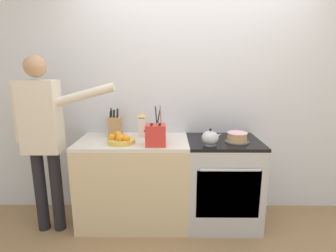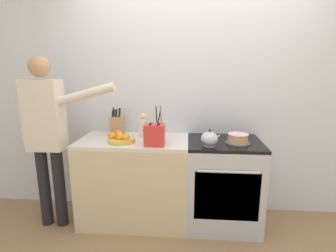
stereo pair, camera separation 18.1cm
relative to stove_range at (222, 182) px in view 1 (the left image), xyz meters
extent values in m
plane|color=#93704C|center=(-0.27, -0.30, -0.44)|extent=(16.00, 16.00, 0.00)
cube|color=silver|center=(-0.27, 0.32, 0.86)|extent=(8.00, 0.04, 2.60)
cube|color=beige|center=(-0.91, 0.00, -0.02)|extent=(1.09, 0.60, 0.85)
cube|color=silver|center=(-0.91, 0.00, 0.42)|extent=(1.09, 0.60, 0.03)
cube|color=#B7BABF|center=(0.00, 0.00, -0.02)|extent=(0.72, 0.60, 0.85)
cube|color=black|center=(0.00, -0.29, 0.01)|extent=(0.59, 0.01, 0.47)
cylinder|color=#B7BABF|center=(0.00, -0.32, 0.26)|extent=(0.54, 0.02, 0.02)
cube|color=black|center=(0.00, 0.00, 0.43)|extent=(0.72, 0.60, 0.03)
cylinder|color=#4C4C51|center=(0.11, -0.06, 0.45)|extent=(0.23, 0.23, 0.01)
cylinder|color=tan|center=(0.11, -0.06, 0.47)|extent=(0.19, 0.19, 0.04)
cylinder|color=tan|center=(0.11, -0.06, 0.51)|extent=(0.18, 0.18, 0.04)
cylinder|color=#EFB2C1|center=(0.11, -0.06, 0.53)|extent=(0.19, 0.19, 0.01)
cylinder|color=#B7BABF|center=(-0.16, -0.16, 0.45)|extent=(0.11, 0.11, 0.01)
ellipsoid|color=#B7BABF|center=(-0.16, -0.16, 0.51)|extent=(0.16, 0.16, 0.13)
cone|color=#B7BABF|center=(-0.09, -0.16, 0.53)|extent=(0.08, 0.03, 0.07)
sphere|color=black|center=(-0.16, -0.16, 0.59)|extent=(0.02, 0.02, 0.02)
cube|color=tan|center=(-1.11, 0.16, 0.54)|extent=(0.12, 0.16, 0.20)
cylinder|color=black|center=(-1.15, 0.13, 0.68)|extent=(0.01, 0.03, 0.07)
cylinder|color=black|center=(-1.11, 0.12, 0.68)|extent=(0.01, 0.04, 0.08)
cylinder|color=black|center=(-1.08, 0.12, 0.69)|extent=(0.01, 0.04, 0.09)
cylinder|color=black|center=(-1.15, 0.16, 0.69)|extent=(0.01, 0.04, 0.10)
cylinder|color=black|center=(-1.11, 0.16, 0.68)|extent=(0.01, 0.04, 0.08)
cylinder|color=black|center=(-1.08, 0.16, 0.69)|extent=(0.01, 0.04, 0.09)
cylinder|color=black|center=(-1.15, 0.20, 0.68)|extent=(0.01, 0.03, 0.07)
cylinder|color=red|center=(-0.65, 0.02, 0.51)|extent=(0.12, 0.12, 0.14)
cylinder|color=#A37A51|center=(-0.63, 0.01, 0.64)|extent=(0.02, 0.05, 0.30)
cylinder|color=black|center=(-0.67, 0.01, 0.64)|extent=(0.03, 0.06, 0.28)
cylinder|color=black|center=(-0.66, 0.04, 0.63)|extent=(0.06, 0.03, 0.27)
cylinder|color=gold|center=(-1.00, -0.10, 0.46)|extent=(0.27, 0.27, 0.04)
sphere|color=orange|center=(-1.01, -0.10, 0.50)|extent=(0.07, 0.07, 0.07)
sphere|color=orange|center=(-0.94, -0.15, 0.50)|extent=(0.07, 0.07, 0.07)
sphere|color=orange|center=(-1.05, -0.03, 0.50)|extent=(0.08, 0.08, 0.08)
sphere|color=orange|center=(-1.00, -0.14, 0.50)|extent=(0.08, 0.08, 0.08)
sphere|color=orange|center=(-1.09, -0.11, 0.50)|extent=(0.07, 0.07, 0.07)
cube|color=red|center=(-0.67, -0.18, 0.54)|extent=(0.18, 0.15, 0.20)
cube|color=black|center=(-0.70, -0.18, 0.64)|extent=(0.02, 0.10, 0.00)
cube|color=black|center=(-0.63, -0.18, 0.64)|extent=(0.02, 0.10, 0.00)
cube|color=black|center=(-0.77, -0.18, 0.58)|extent=(0.02, 0.02, 0.01)
cube|color=white|center=(-0.82, 0.11, 0.54)|extent=(0.07, 0.07, 0.20)
pyramid|color=#E0BC4C|center=(-0.82, 0.11, 0.68)|extent=(0.07, 0.07, 0.04)
cylinder|color=black|center=(-1.80, -0.16, -0.04)|extent=(0.11, 0.11, 0.81)
cylinder|color=black|center=(-1.64, -0.16, -0.04)|extent=(0.11, 0.11, 0.81)
cube|color=beige|center=(-1.72, -0.16, 0.70)|extent=(0.34, 0.20, 0.67)
cylinder|color=beige|center=(-1.93, -0.16, 0.75)|extent=(0.08, 0.08, 0.57)
cylinder|color=beige|center=(-1.31, -0.16, 0.91)|extent=(0.57, 0.08, 0.22)
sphere|color=tan|center=(-1.72, -0.16, 1.16)|extent=(0.19, 0.19, 0.19)
camera|label=1|loc=(-0.54, -2.50, 1.15)|focal=28.00mm
camera|label=2|loc=(-0.36, -2.49, 1.15)|focal=28.00mm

